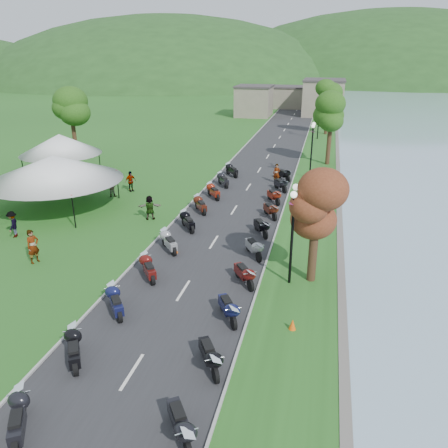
# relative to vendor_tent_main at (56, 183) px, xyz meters

# --- Properties ---
(road) EXTENTS (7.00, 120.00, 0.02)m
(road) POSITION_rel_vendor_tent_main_xyz_m (12.79, 14.58, -1.99)
(road) COLOR #2B2B2D
(road) RESTS_ON ground
(hills_backdrop) EXTENTS (360.00, 120.00, 76.00)m
(hills_backdrop) POSITION_rel_vendor_tent_main_xyz_m (12.79, 174.58, -2.00)
(hills_backdrop) COLOR #285621
(hills_backdrop) RESTS_ON ground
(far_building) EXTENTS (18.00, 16.00, 5.00)m
(far_building) POSITION_rel_vendor_tent_main_xyz_m (10.79, 59.58, 0.50)
(far_building) COLOR gray
(far_building) RESTS_ON ground
(moto_row_left) EXTENTS (2.60, 39.69, 1.10)m
(moto_row_left) POSITION_rel_vendor_tent_main_xyz_m (10.56, -6.90, -1.45)
(moto_row_left) COLOR #331411
(moto_row_left) RESTS_ON ground
(moto_row_right) EXTENTS (2.60, 38.22, 1.10)m
(moto_row_right) POSITION_rel_vendor_tent_main_xyz_m (15.51, -6.39, -1.45)
(moto_row_right) COLOR #331411
(moto_row_right) RESTS_ON ground
(vendor_tent_main) EXTENTS (6.46, 6.46, 4.00)m
(vendor_tent_main) POSITION_rel_vendor_tent_main_xyz_m (0.00, 0.00, 0.00)
(vendor_tent_main) COLOR white
(vendor_tent_main) RESTS_ON ground
(vendor_tent_side) EXTENTS (4.84, 4.84, 4.00)m
(vendor_tent_side) POSITION_rel_vendor_tent_main_xyz_m (-4.55, 7.87, 0.00)
(vendor_tent_side) COLOR white
(vendor_tent_side) RESTS_ON ground
(tree_lakeside) EXTENTS (2.28, 2.28, 6.32)m
(tree_lakeside) POSITION_rel_vendor_tent_main_xyz_m (18.84, -6.86, 1.16)
(tree_lakeside) COLOR #2D6118
(tree_lakeside) RESTS_ON ground
(pedestrian_a) EXTENTS (0.74, 0.85, 1.95)m
(pedestrian_a) POSITION_rel_vendor_tent_main_xyz_m (3.79, -8.34, -2.00)
(pedestrian_a) COLOR slate
(pedestrian_a) RESTS_ON ground
(pedestrian_b) EXTENTS (0.80, 0.51, 1.55)m
(pedestrian_b) POSITION_rel_vendor_tent_main_xyz_m (2.49, 3.57, -2.00)
(pedestrian_b) COLOR slate
(pedestrian_b) RESTS_ON ground
(pedestrian_c) EXTENTS (0.82, 1.19, 1.70)m
(pedestrian_c) POSITION_rel_vendor_tent_main_xyz_m (0.28, -5.46, -2.00)
(pedestrian_c) COLOR slate
(pedestrian_c) RESTS_ON ground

